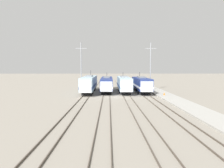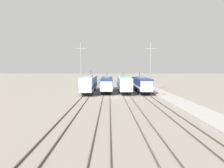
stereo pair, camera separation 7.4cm
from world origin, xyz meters
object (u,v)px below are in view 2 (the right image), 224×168
(locomotive_far_left, at_px, (89,84))
(locomotive_far_right, at_px, (142,84))
(catenary_tower_left, at_px, (81,66))
(locomotive_center_left, at_px, (107,84))
(catenary_tower_right, at_px, (151,66))
(locomotive_center_right, at_px, (124,84))
(traffic_cone, at_px, (164,94))

(locomotive_far_left, distance_m, locomotive_far_right, 13.13)
(catenary_tower_left, bearing_deg, locomotive_far_right, -15.53)
(locomotive_center_left, xyz_separation_m, locomotive_far_right, (8.75, -2.32, 0.04))
(locomotive_far_left, height_order, locomotive_center_left, locomotive_far_left)
(locomotive_center_left, bearing_deg, locomotive_far_left, -154.01)
(locomotive_far_right, xyz_separation_m, catenary_tower_right, (2.99, 4.33, 4.66))
(locomotive_center_right, relative_size, catenary_tower_left, 1.34)
(locomotive_far_left, height_order, traffic_cone, locomotive_far_left)
(locomotive_far_left, bearing_deg, locomotive_center_left, 25.99)
(locomotive_center_left, xyz_separation_m, catenary_tower_right, (11.74, 2.01, 4.70))
(locomotive_far_left, xyz_separation_m, catenary_tower_right, (16.12, 4.14, 4.51))
(locomotive_far_left, height_order, locomotive_center_right, locomotive_far_left)
(catenary_tower_left, distance_m, traffic_cone, 23.45)
(locomotive_center_right, height_order, catenary_tower_left, catenary_tower_left)
(catenary_tower_left, relative_size, catenary_tower_right, 1.00)
(locomotive_far_left, bearing_deg, traffic_cone, -23.90)
(traffic_cone, bearing_deg, locomotive_center_left, 142.51)
(locomotive_far_left, distance_m, locomotive_center_right, 8.76)
(locomotive_center_right, relative_size, catenary_tower_right, 1.34)
(locomotive_far_left, bearing_deg, locomotive_far_right, -0.83)
(locomotive_far_right, bearing_deg, locomotive_far_left, 179.17)
(catenary_tower_right, bearing_deg, locomotive_far_right, -124.59)
(locomotive_far_right, distance_m, catenary_tower_left, 16.84)
(locomotive_center_right, bearing_deg, traffic_cone, -43.42)
(locomotive_center_left, bearing_deg, locomotive_far_right, -14.87)
(locomotive_far_left, xyz_separation_m, locomotive_far_right, (13.13, -0.19, -0.15))
(locomotive_center_right, distance_m, catenary_tower_left, 12.73)
(locomotive_center_left, distance_m, catenary_tower_right, 12.80)
(locomotive_center_right, distance_m, catenary_tower_right, 9.51)
(catenary_tower_left, bearing_deg, locomotive_center_right, -19.18)
(locomotive_far_left, relative_size, locomotive_center_left, 1.01)
(catenary_tower_left, relative_size, traffic_cone, 19.81)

